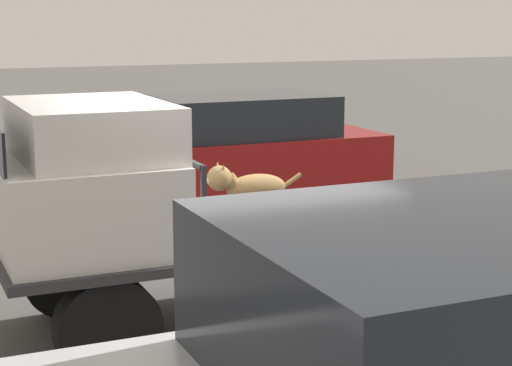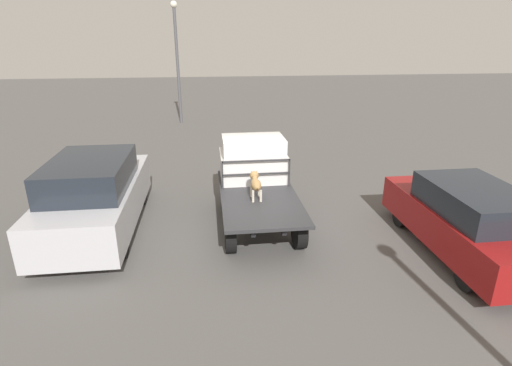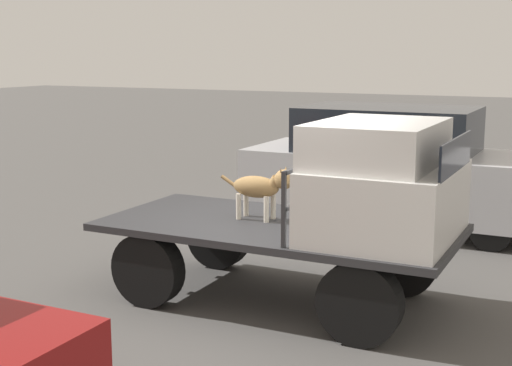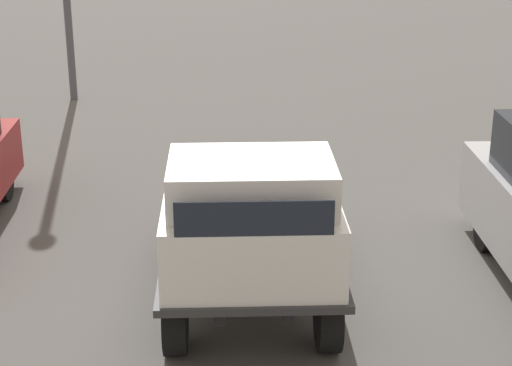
{
  "view_description": "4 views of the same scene",
  "coord_description": "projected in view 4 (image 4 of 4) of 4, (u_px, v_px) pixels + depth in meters",
  "views": [
    {
      "loc": [
        2.67,
        6.94,
        2.78
      ],
      "look_at": [
        -0.33,
        0.1,
        1.31
      ],
      "focal_mm": 60.0,
      "sensor_mm": 36.0,
      "label": 1
    },
    {
      "loc": [
        -9.29,
        1.21,
        4.66
      ],
      "look_at": [
        -0.33,
        0.1,
        1.31
      ],
      "focal_mm": 28.0,
      "sensor_mm": 36.0,
      "label": 2
    },
    {
      "loc": [
        3.19,
        -7.05,
        2.77
      ],
      "look_at": [
        -0.33,
        0.1,
        1.31
      ],
      "focal_mm": 50.0,
      "sensor_mm": 36.0,
      "label": 3
    },
    {
      "loc": [
        9.1,
        -0.26,
        4.8
      ],
      "look_at": [
        -0.33,
        0.1,
        1.31
      ],
      "focal_mm": 60.0,
      "sensor_mm": 36.0,
      "label": 4
    }
  ],
  "objects": [
    {
      "name": "ground_plane",
      "position": [
        249.0,
        295.0,
        10.2
      ],
      "size": [
        80.0,
        80.0,
        0.0
      ],
      "primitive_type": "plane",
      "color": "#514F4C"
    },
    {
      "name": "flatbed_truck",
      "position": [
        248.0,
        247.0,
        9.98
      ],
      "size": [
        3.93,
        1.91,
        0.89
      ],
      "color": "black",
      "rests_on": "ground"
    },
    {
      "name": "truck_cab",
      "position": [
        252.0,
        222.0,
        8.58
      ],
      "size": [
        1.39,
        1.79,
        1.19
      ],
      "color": "silver",
      "rests_on": "flatbed_truck"
    },
    {
      "name": "truck_headboard",
      "position": [
        249.0,
        201.0,
        9.29
      ],
      "size": [
        0.04,
        1.79,
        0.76
      ],
      "color": "#2D2D30",
      "rests_on": "flatbed_truck"
    },
    {
      "name": "dog",
      "position": [
        256.0,
        188.0,
        9.98
      ],
      "size": [
        0.96,
        0.25,
        0.64
      ],
      "rotation": [
        0.0,
        0.0,
        0.11
      ],
      "color": "beige",
      "rests_on": "flatbed_truck"
    }
  ]
}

